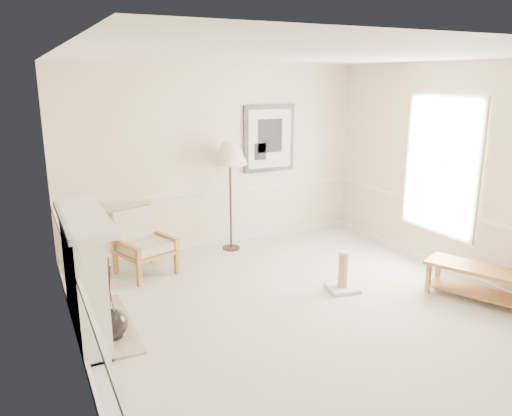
{
  "coord_description": "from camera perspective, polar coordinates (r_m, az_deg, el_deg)",
  "views": [
    {
      "loc": [
        -2.87,
        -4.64,
        2.68
      ],
      "look_at": [
        -0.27,
        0.7,
        1.13
      ],
      "focal_mm": 35.0,
      "sensor_mm": 36.0,
      "label": 1
    }
  ],
  "objects": [
    {
      "name": "armchair",
      "position": [
        7.16,
        -13.03,
        -3.52
      ],
      "size": [
        0.89,
        0.92,
        0.91
      ],
      "rotation": [
        0.0,
        0.0,
        0.34
      ],
      "color": "#A86836",
      "rests_on": "ground"
    },
    {
      "name": "floor_vase",
      "position": [
        5.58,
        -16.09,
        -12.69
      ],
      "size": [
        0.32,
        0.32,
        0.93
      ],
      "rotation": [
        0.0,
        0.0,
        -0.32
      ],
      "color": "black",
      "rests_on": "ground"
    },
    {
      "name": "room",
      "position": [
        5.65,
        6.57,
        6.29
      ],
      "size": [
        5.04,
        5.54,
        2.92
      ],
      "color": "beige",
      "rests_on": "ground"
    },
    {
      "name": "scratching_post",
      "position": [
        6.62,
        9.88,
        -7.87
      ],
      "size": [
        0.44,
        0.44,
        0.53
      ],
      "rotation": [
        0.0,
        0.0,
        -0.21
      ],
      "color": "white",
      "rests_on": "ground"
    },
    {
      "name": "fireplace",
      "position": [
        5.65,
        -18.93,
        -7.34
      ],
      "size": [
        0.64,
        1.64,
        1.31
      ],
      "color": "white",
      "rests_on": "ground"
    },
    {
      "name": "bench",
      "position": [
        6.74,
        25.21,
        -7.57
      ],
      "size": [
        1.04,
        1.57,
        0.43
      ],
      "rotation": [
        0.0,
        0.0,
        0.43
      ],
      "color": "#A86836",
      "rests_on": "ground"
    },
    {
      "name": "ground",
      "position": [
        6.08,
        5.33,
        -11.56
      ],
      "size": [
        5.5,
        5.5,
        0.0
      ],
      "primitive_type": "plane",
      "color": "silver",
      "rests_on": "ground"
    },
    {
      "name": "floor_lamp",
      "position": [
        7.73,
        -2.99,
        5.89
      ],
      "size": [
        0.66,
        0.66,
        1.72
      ],
      "rotation": [
        0.0,
        0.0,
        -0.26
      ],
      "color": "black",
      "rests_on": "ground"
    }
  ]
}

